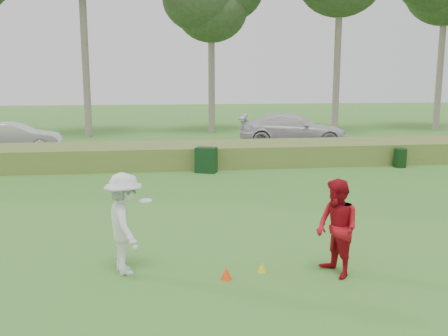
{
  "coord_description": "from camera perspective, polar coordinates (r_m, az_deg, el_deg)",
  "views": [
    {
      "loc": [
        -1.84,
        -9.29,
        3.76
      ],
      "look_at": [
        0.0,
        4.0,
        1.3
      ],
      "focal_mm": 40.0,
      "sensor_mm": 36.0,
      "label": 1
    }
  ],
  "objects": [
    {
      "name": "ground",
      "position": [
        10.19,
        3.15,
        -11.28
      ],
      "size": [
        120.0,
        120.0,
        0.0
      ],
      "primitive_type": "plane",
      "color": "#357627",
      "rests_on": "ground"
    },
    {
      "name": "reed_strip",
      "position": [
        21.63,
        -2.91,
        1.57
      ],
      "size": [
        80.0,
        3.0,
        0.9
      ],
      "primitive_type": "cube",
      "color": "#59722D",
      "rests_on": "ground"
    },
    {
      "name": "park_road",
      "position": [
        26.62,
        -3.85,
        2.31
      ],
      "size": [
        80.0,
        6.0,
        0.06
      ],
      "primitive_type": "cube",
      "color": "#2D2D2D",
      "rests_on": "ground"
    },
    {
      "name": "tree_4",
      "position": [
        34.35,
        -1.47,
        18.48
      ],
      "size": [
        6.24,
        6.24,
        11.5
      ],
      "color": "gray",
      "rests_on": "ground"
    },
    {
      "name": "player_white",
      "position": [
        9.8,
        -11.28,
        -6.26
      ],
      "size": [
        1.07,
        1.43,
        1.97
      ],
      "rotation": [
        0.0,
        0.0,
        1.85
      ],
      "color": "silver",
      "rests_on": "ground"
    },
    {
      "name": "player_red",
      "position": [
        9.74,
        12.8,
        -6.74
      ],
      "size": [
        0.92,
        1.06,
        1.87
      ],
      "primitive_type": "imported",
      "rotation": [
        0.0,
        0.0,
        -1.31
      ],
      "color": "#AC0E1B",
      "rests_on": "ground"
    },
    {
      "name": "cone_orange",
      "position": [
        9.59,
        0.27,
        -11.93
      ],
      "size": [
        0.21,
        0.21,
        0.24
      ],
      "primitive_type": "cone",
      "color": "#FF450D",
      "rests_on": "ground"
    },
    {
      "name": "cone_yellow",
      "position": [
        9.97,
        4.37,
        -11.22
      ],
      "size": [
        0.17,
        0.17,
        0.19
      ],
      "primitive_type": "cone",
      "color": "yellow",
      "rests_on": "ground"
    },
    {
      "name": "utility_cabinet",
      "position": [
        19.78,
        -2.05,
        0.92
      ],
      "size": [
        0.94,
        0.77,
        1.01
      ],
      "primitive_type": "cube",
      "rotation": [
        0.0,
        0.0,
        -0.38
      ],
      "color": "#113317",
      "rests_on": "ground"
    },
    {
      "name": "trash_bin",
      "position": [
        22.24,
        19.49,
        1.1
      ],
      "size": [
        0.68,
        0.68,
        0.79
      ],
      "primitive_type": "cylinder",
      "rotation": [
        0.0,
        0.0,
        0.37
      ],
      "color": "black",
      "rests_on": "ground"
    },
    {
      "name": "car_mid",
      "position": [
        26.78,
        -22.82,
        3.22
      ],
      "size": [
        4.54,
        1.84,
        1.47
      ],
      "primitive_type": "imported",
      "rotation": [
        0.0,
        0.0,
        1.64
      ],
      "color": "silver",
      "rests_on": "park_road"
    },
    {
      "name": "car_right",
      "position": [
        27.55,
        7.91,
        4.37
      ],
      "size": [
        6.32,
        3.79,
        1.71
      ],
      "primitive_type": "imported",
      "rotation": [
        0.0,
        0.0,
        1.32
      ],
      "color": "silver",
      "rests_on": "park_road"
    }
  ]
}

